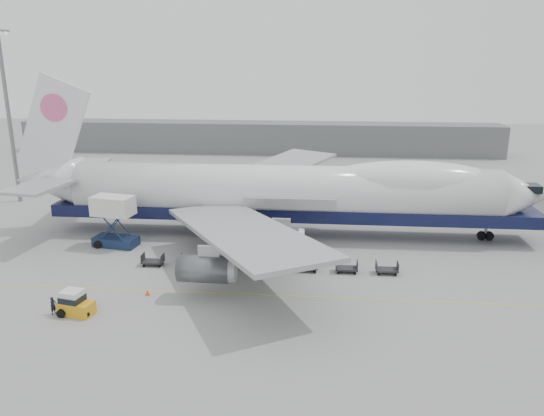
# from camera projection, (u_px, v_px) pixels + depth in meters

# --- Properties ---
(ground) EXTENTS (260.00, 260.00, 0.00)m
(ground) POSITION_uv_depth(u_px,v_px,m) (275.00, 271.00, 56.08)
(ground) COLOR gray
(ground) RESTS_ON ground
(apron_line) EXTENTS (60.00, 0.15, 0.01)m
(apron_line) POSITION_uv_depth(u_px,v_px,m) (269.00, 295.00, 50.34)
(apron_line) COLOR gold
(apron_line) RESTS_ON ground
(hangar) EXTENTS (110.00, 8.00, 7.00)m
(hangar) POSITION_uv_depth(u_px,v_px,m) (258.00, 137.00, 122.92)
(hangar) COLOR slate
(hangar) RESTS_ON ground
(floodlight_mast) EXTENTS (2.40, 2.40, 25.43)m
(floodlight_mast) POSITION_uv_depth(u_px,v_px,m) (8.00, 109.00, 78.73)
(floodlight_mast) COLOR slate
(floodlight_mast) RESTS_ON ground
(airliner) EXTENTS (67.00, 55.30, 19.98)m
(airliner) POSITION_uv_depth(u_px,v_px,m) (288.00, 191.00, 65.93)
(airliner) COLOR white
(airliner) RESTS_ON ground
(catering_truck) EXTENTS (5.46, 4.16, 6.13)m
(catering_truck) POSITION_uv_depth(u_px,v_px,m) (114.00, 218.00, 62.43)
(catering_truck) COLOR #162544
(catering_truck) RESTS_ON ground
(baggage_tug) EXTENTS (3.28, 2.19, 2.21)m
(baggage_tug) POSITION_uv_depth(u_px,v_px,m) (75.00, 304.00, 46.48)
(baggage_tug) COLOR gold
(baggage_tug) RESTS_ON ground
(ground_worker) EXTENTS (0.58, 0.70, 1.64)m
(ground_worker) POSITION_uv_depth(u_px,v_px,m) (53.00, 306.00, 46.47)
(ground_worker) COLOR black
(ground_worker) RESTS_ON ground
(traffic_cone) EXTENTS (0.41, 0.41, 0.60)m
(traffic_cone) POSITION_uv_depth(u_px,v_px,m) (147.00, 292.00, 50.32)
(traffic_cone) COLOR #DF500B
(traffic_cone) RESTS_ON ground
(dolly_0) EXTENTS (2.30, 1.35, 1.30)m
(dolly_0) POSITION_uv_depth(u_px,v_px,m) (153.00, 261.00, 57.36)
(dolly_0) COLOR #2D2D30
(dolly_0) RESTS_ON ground
(dolly_1) EXTENTS (2.30, 1.35, 1.30)m
(dolly_1) POSITION_uv_depth(u_px,v_px,m) (191.00, 262.00, 57.00)
(dolly_1) COLOR #2D2D30
(dolly_1) RESTS_ON ground
(dolly_2) EXTENTS (2.30, 1.35, 1.30)m
(dolly_2) POSITION_uv_depth(u_px,v_px,m) (229.00, 263.00, 56.63)
(dolly_2) COLOR #2D2D30
(dolly_2) RESTS_ON ground
(dolly_3) EXTENTS (2.30, 1.35, 1.30)m
(dolly_3) POSITION_uv_depth(u_px,v_px,m) (268.00, 265.00, 56.27)
(dolly_3) COLOR #2D2D30
(dolly_3) RESTS_ON ground
(dolly_4) EXTENTS (2.30, 1.35, 1.30)m
(dolly_4) POSITION_uv_depth(u_px,v_px,m) (307.00, 266.00, 55.90)
(dolly_4) COLOR #2D2D30
(dolly_4) RESTS_ON ground
(dolly_5) EXTENTS (2.30, 1.35, 1.30)m
(dolly_5) POSITION_uv_depth(u_px,v_px,m) (347.00, 268.00, 55.54)
(dolly_5) COLOR #2D2D30
(dolly_5) RESTS_ON ground
(dolly_6) EXTENTS (2.30, 1.35, 1.30)m
(dolly_6) POSITION_uv_depth(u_px,v_px,m) (387.00, 269.00, 55.17)
(dolly_6) COLOR #2D2D30
(dolly_6) RESTS_ON ground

